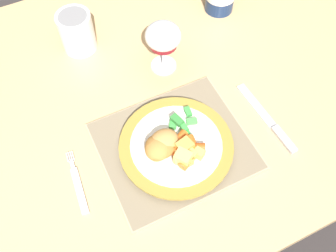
# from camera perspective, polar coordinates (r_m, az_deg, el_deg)

# --- Properties ---
(ground_plane) EXTENTS (6.00, 6.00, 0.00)m
(ground_plane) POSITION_cam_1_polar(r_m,az_deg,el_deg) (1.52, -2.08, -11.50)
(ground_plane) COLOR #383333
(dining_table) EXTENTS (1.54, 0.85, 0.74)m
(dining_table) POSITION_cam_1_polar(r_m,az_deg,el_deg) (0.93, -3.34, 1.99)
(dining_table) COLOR tan
(dining_table) RESTS_ON ground
(placemat) EXTENTS (0.30, 0.26, 0.01)m
(placemat) POSITION_cam_1_polar(r_m,az_deg,el_deg) (0.78, 0.96, -3.07)
(placemat) COLOR tan
(placemat) RESTS_ON dining_table
(dinner_plate) EXTENTS (0.23, 0.23, 0.02)m
(dinner_plate) POSITION_cam_1_polar(r_m,az_deg,el_deg) (0.76, 1.07, -3.17)
(dinner_plate) COLOR white
(dinner_plate) RESTS_ON placemat
(breaded_croquettes) EXTENTS (0.09, 0.07, 0.04)m
(breaded_croquettes) POSITION_cam_1_polar(r_m,az_deg,el_deg) (0.74, -1.25, -3.07)
(breaded_croquettes) COLOR #A87033
(breaded_croquettes) RESTS_ON dinner_plate
(green_beans_pile) EXTENTS (0.06, 0.07, 0.02)m
(green_beans_pile) POSITION_cam_1_polar(r_m,az_deg,el_deg) (0.77, 2.10, 0.50)
(green_beans_pile) COLOR #338438
(green_beans_pile) RESTS_ON dinner_plate
(glazed_carrots) EXTENTS (0.07, 0.08, 0.02)m
(glazed_carrots) POSITION_cam_1_polar(r_m,az_deg,el_deg) (0.74, 3.16, -3.63)
(glazed_carrots) COLOR #CC5119
(glazed_carrots) RESTS_ON dinner_plate
(fork) EXTENTS (0.03, 0.14, 0.01)m
(fork) POSITION_cam_1_polar(r_m,az_deg,el_deg) (0.77, -13.51, -8.86)
(fork) COLOR silver
(fork) RESTS_ON dining_table
(table_knife) EXTENTS (0.03, 0.20, 0.01)m
(table_knife) POSITION_cam_1_polar(r_m,az_deg,el_deg) (0.84, 15.39, 0.42)
(table_knife) COLOR silver
(table_knife) RESTS_ON dining_table
(wine_glass) EXTENTS (0.08, 0.08, 0.13)m
(wine_glass) POSITION_cam_1_polar(r_m,az_deg,el_deg) (0.84, -0.74, 13.28)
(wine_glass) COLOR silver
(wine_glass) RESTS_ON dining_table
(roast_potatoes) EXTENTS (0.07, 0.06, 0.03)m
(roast_potatoes) POSITION_cam_1_polar(r_m,az_deg,el_deg) (0.73, 2.73, -4.37)
(roast_potatoes) COLOR #E5BC66
(roast_potatoes) RESTS_ON dinner_plate
(drinking_cup) EXTENTS (0.08, 0.08, 0.10)m
(drinking_cup) POSITION_cam_1_polar(r_m,az_deg,el_deg) (0.94, -13.75, 13.86)
(drinking_cup) COLOR white
(drinking_cup) RESTS_ON dining_table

